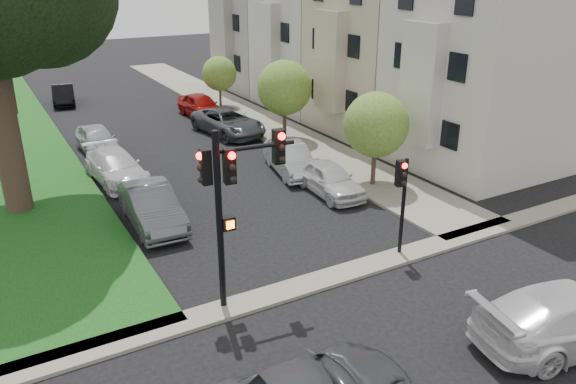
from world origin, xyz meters
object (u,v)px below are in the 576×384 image
car_cross_far (574,316)px  car_parked_3 (201,106)px  car_parked_9 (63,95)px  small_tree_c (219,74)px  traffic_signal_secondary (402,190)px  traffic_signal_main (232,187)px  car_parked_5 (152,206)px  small_tree_a (376,125)px  small_tree_b (285,88)px  car_parked_7 (97,140)px  car_parked_0 (330,179)px  car_parked_1 (291,159)px  car_parked_6 (116,167)px  car_parked_2 (228,122)px

car_cross_far → car_parked_3: size_ratio=1.23×
car_parked_9 → small_tree_c: bearing=-26.3°
traffic_signal_secondary → small_tree_c: bearing=81.8°
traffic_signal_main → car_parked_5: size_ratio=1.14×
small_tree_a → car_parked_3: size_ratio=0.95×
traffic_signal_secondary → car_cross_far: traffic_signal_secondary is taller
small_tree_b → car_parked_3: small_tree_b is taller
car_parked_7 → car_parked_0: bearing=-56.4°
small_tree_c → car_parked_7: (-9.95, -6.36, -1.68)m
car_parked_1 → car_parked_7: car_parked_7 is taller
small_tree_a → car_parked_0: size_ratio=1.06×
small_tree_c → car_parked_6: (-10.14, -11.27, -1.70)m
small_tree_b → car_parked_1: size_ratio=1.05×
traffic_signal_main → small_tree_c: bearing=67.9°
traffic_signal_secondary → car_parked_9: (-6.23, 30.14, -1.80)m
small_tree_b → car_parked_5: size_ratio=0.96×
small_tree_a → car_parked_5: size_ratio=0.91×
small_tree_b → small_tree_c: small_tree_b is taller
car_parked_2 → car_parked_5: 12.88m
small_tree_c → car_cross_far: 29.82m
car_parked_1 → car_parked_9: car_parked_1 is taller
car_parked_0 → car_parked_7: 13.58m
small_tree_b → car_parked_0: (-2.26, -8.14, -2.38)m
small_tree_a → car_parked_6: small_tree_a is taller
car_parked_6 → traffic_signal_main: bearing=-91.3°
traffic_signal_main → car_parked_9: traffic_signal_main is taller
small_tree_a → car_parked_3: small_tree_a is taller
car_parked_1 → car_parked_5: (-7.69, -2.49, 0.07)m
car_parked_2 → car_parked_3: car_parked_3 is taller
car_parked_5 → small_tree_c: bearing=61.0°
small_tree_a → traffic_signal_secondary: 6.72m
car_parked_9 → car_parked_2: bearing=-52.8°
car_parked_6 → car_parked_7: size_ratio=1.14×
car_parked_3 → car_parked_7: 8.89m
traffic_signal_secondary → car_parked_1: size_ratio=0.81×
small_tree_a → car_parked_9: (-9.61, 24.36, -2.23)m
car_cross_far → car_parked_7: 24.49m
car_parked_6 → car_parked_7: 4.92m
traffic_signal_secondary → car_cross_far: 6.42m
small_tree_b → car_parked_7: size_ratio=1.07×
car_parked_2 → car_parked_9: bearing=111.2°
traffic_signal_secondary → car_parked_5: traffic_signal_secondary is taller
small_tree_c → car_parked_0: 17.78m
car_parked_3 → car_parked_7: size_ratio=1.06×
car_cross_far → car_parked_2: size_ratio=1.03×
car_parked_3 → car_parked_5: car_parked_5 is taller
car_parked_0 → car_parked_9: 25.24m
car_parked_7 → car_cross_far: bearing=-73.1°
small_tree_a → small_tree_b: 8.35m
car_parked_0 → small_tree_b: bearing=77.5°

